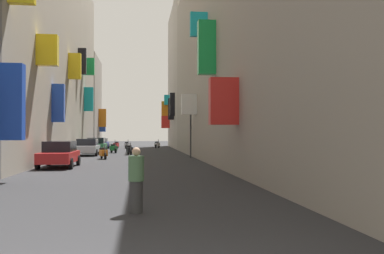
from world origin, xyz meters
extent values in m
plane|color=#2D2D30|center=(0.00, 30.00, 0.00)|extent=(140.00, 140.00, 0.00)
cube|color=blue|center=(-4.45, 13.41, 3.18)|extent=(1.10, 0.55, 3.07)
cube|color=#9E9384|center=(-8.00, 26.07, 9.65)|extent=(6.00, 23.75, 19.29)
cube|color=black|center=(-4.63, 35.80, 8.64)|extent=(0.75, 0.46, 2.44)
cube|color=yellow|center=(-4.42, 20.10, 6.57)|extent=(1.16, 0.56, 1.72)
cube|color=yellow|center=(-4.51, 30.57, 7.35)|extent=(0.98, 0.50, 2.08)
cube|color=blue|center=(-4.61, 24.33, 3.91)|extent=(0.79, 0.54, 2.50)
cube|color=#9E9384|center=(-8.00, 43.46, 9.00)|extent=(6.00, 11.02, 18.00)
cube|color=green|center=(-4.43, 39.08, 8.68)|extent=(1.13, 0.50, 1.71)
cube|color=#19B2BF|center=(-4.54, 40.15, 5.46)|extent=(0.92, 0.41, 2.46)
cube|color=gray|center=(-8.00, 54.98, 6.18)|extent=(6.00, 10.04, 12.35)
cube|color=blue|center=(-4.57, 56.73, 3.35)|extent=(0.85, 0.55, 2.40)
cube|color=orange|center=(-4.48, 55.39, 4.08)|extent=(1.03, 0.35, 2.51)
cube|color=#9E9384|center=(8.00, 22.06, 8.13)|extent=(6.00, 44.12, 16.25)
cube|color=#19B2BF|center=(4.45, 22.19, 8.86)|extent=(1.10, 0.38, 1.54)
cube|color=red|center=(4.37, 13.85, 3.32)|extent=(1.25, 0.56, 2.05)
cube|color=white|center=(4.42, 27.28, 4.11)|extent=(1.15, 0.54, 1.53)
cube|color=green|center=(4.50, 19.36, 6.80)|extent=(1.00, 0.61, 3.07)
cube|color=#B2A899|center=(8.00, 46.88, 9.87)|extent=(6.00, 5.52, 19.74)
cube|color=black|center=(4.69, 47.46, 5.50)|extent=(0.61, 0.60, 2.87)
cube|color=black|center=(4.65, 48.96, 5.02)|extent=(0.71, 0.50, 2.73)
cube|color=#B2A899|center=(8.00, 54.82, 9.43)|extent=(6.00, 10.36, 18.86)
cube|color=orange|center=(4.42, 56.60, 5.20)|extent=(1.17, 0.46, 2.73)
cube|color=red|center=(4.41, 56.66, 3.56)|extent=(1.19, 0.61, 1.77)
cube|color=#19B2BF|center=(4.60, 56.14, 6.75)|extent=(0.81, 0.54, 1.41)
cube|color=navy|center=(-3.95, 47.36, 0.58)|extent=(1.66, 4.44, 0.56)
cube|color=black|center=(-3.95, 47.58, 1.09)|extent=(1.46, 2.49, 0.46)
cylinder|color=black|center=(-3.12, 45.89, 0.30)|extent=(0.18, 0.60, 0.60)
cylinder|color=black|center=(-4.78, 45.89, 0.30)|extent=(0.18, 0.60, 0.60)
cylinder|color=black|center=(-3.12, 48.83, 0.30)|extent=(0.18, 0.60, 0.60)
cylinder|color=black|center=(-4.78, 48.83, 0.30)|extent=(0.18, 0.60, 0.60)
cube|color=#B7B7BC|center=(-3.78, 32.87, 0.58)|extent=(1.82, 4.12, 0.57)
cube|color=black|center=(-3.78, 33.07, 1.15)|extent=(1.60, 2.31, 0.57)
cylinder|color=black|center=(-2.87, 31.51, 0.30)|extent=(0.18, 0.60, 0.60)
cylinder|color=black|center=(-4.69, 31.51, 0.30)|extent=(0.18, 0.60, 0.60)
cylinder|color=black|center=(-2.87, 34.23, 0.30)|extent=(0.18, 0.60, 0.60)
cylinder|color=black|center=(-4.69, 34.23, 0.30)|extent=(0.18, 0.60, 0.60)
cube|color=#B21E1E|center=(-3.77, 20.20, 0.59)|extent=(1.72, 4.11, 0.58)
cube|color=black|center=(-3.77, 20.40, 1.18)|extent=(1.51, 2.30, 0.60)
cylinder|color=black|center=(-2.91, 18.84, 0.30)|extent=(0.18, 0.60, 0.60)
cylinder|color=black|center=(-4.63, 18.84, 0.30)|extent=(0.18, 0.60, 0.60)
cylinder|color=black|center=(-2.91, 21.55, 0.30)|extent=(0.18, 0.60, 0.60)
cylinder|color=black|center=(-4.63, 21.55, 0.30)|extent=(0.18, 0.60, 0.60)
cube|color=#236638|center=(-3.59, 38.55, 0.60)|extent=(1.80, 4.35, 0.59)
cube|color=black|center=(-3.59, 38.77, 1.18)|extent=(1.58, 2.44, 0.57)
cylinder|color=black|center=(-2.69, 37.12, 0.30)|extent=(0.18, 0.60, 0.60)
cylinder|color=black|center=(-4.49, 37.12, 0.30)|extent=(0.18, 0.60, 0.60)
cylinder|color=black|center=(-2.69, 39.99, 0.30)|extent=(0.18, 0.60, 0.60)
cylinder|color=black|center=(-4.49, 39.99, 0.30)|extent=(0.18, 0.60, 0.60)
cube|color=#287F3D|center=(-1.83, 37.47, 0.46)|extent=(0.81, 1.28, 0.45)
cube|color=black|center=(-1.90, 37.68, 0.77)|extent=(0.48, 0.63, 0.16)
cylinder|color=#4C4C51|center=(-1.63, 36.90, 0.79)|extent=(0.15, 0.28, 0.68)
cylinder|color=black|center=(-1.58, 36.76, 0.24)|extent=(0.25, 0.49, 0.48)
cylinder|color=black|center=(-2.07, 38.18, 0.24)|extent=(0.25, 0.49, 0.48)
cube|color=orange|center=(-1.96, 27.64, 0.46)|extent=(0.73, 1.17, 0.45)
cube|color=black|center=(-2.02, 27.83, 0.77)|extent=(0.46, 0.63, 0.16)
cylinder|color=#4C4C51|center=(-1.81, 27.11, 0.79)|extent=(0.13, 0.28, 0.68)
cylinder|color=black|center=(-1.77, 26.98, 0.24)|extent=(0.23, 0.49, 0.48)
cylinder|color=black|center=(-2.15, 28.29, 0.24)|extent=(0.23, 0.49, 0.48)
cube|color=silver|center=(2.98, 50.39, 0.46)|extent=(0.78, 1.26, 0.45)
cube|color=black|center=(2.91, 50.18, 0.77)|extent=(0.48, 0.63, 0.16)
cylinder|color=#4C4C51|center=(3.16, 50.96, 0.79)|extent=(0.14, 0.28, 0.68)
cylinder|color=black|center=(3.20, 51.10, 0.24)|extent=(0.24, 0.49, 0.48)
cylinder|color=black|center=(2.75, 49.69, 0.24)|extent=(0.24, 0.49, 0.48)
cube|color=black|center=(-0.17, 33.46, 0.46)|extent=(0.64, 1.19, 0.45)
cube|color=black|center=(-0.21, 33.67, 0.77)|extent=(0.42, 0.61, 0.16)
cylinder|color=#4C4C51|center=(-0.07, 32.90, 0.79)|extent=(0.11, 0.28, 0.68)
cylinder|color=black|center=(-0.04, 32.77, 0.24)|extent=(0.19, 0.49, 0.48)
cylinder|color=black|center=(-0.30, 34.15, 0.24)|extent=(0.19, 0.49, 0.48)
cube|color=#ADADB2|center=(-0.85, 48.97, 0.46)|extent=(0.65, 1.10, 0.45)
cube|color=black|center=(-0.90, 48.78, 0.77)|extent=(0.43, 0.61, 0.16)
cylinder|color=#4C4C51|center=(-0.75, 49.47, 0.79)|extent=(0.12, 0.28, 0.68)
cylinder|color=black|center=(-0.72, 49.60, 0.24)|extent=(0.20, 0.49, 0.48)
cylinder|color=black|center=(-0.99, 48.34, 0.24)|extent=(0.20, 0.49, 0.48)
cube|color=red|center=(-2.26, 49.70, 0.46)|extent=(0.69, 1.24, 0.45)
cube|color=black|center=(-2.21, 49.92, 0.77)|extent=(0.44, 0.62, 0.16)
cylinder|color=#4C4C51|center=(-2.39, 49.13, 0.79)|extent=(0.12, 0.28, 0.68)
cylinder|color=black|center=(-2.43, 48.99, 0.24)|extent=(0.21, 0.49, 0.48)
cylinder|color=black|center=(-2.09, 50.42, 0.24)|extent=(0.21, 0.49, 0.48)
cylinder|color=#363636|center=(0.66, 6.13, 0.38)|extent=(0.45, 0.45, 0.77)
cylinder|color=#4C724C|center=(0.66, 6.13, 1.07)|extent=(0.54, 0.54, 0.61)
sphere|color=tan|center=(0.66, 6.13, 1.48)|extent=(0.21, 0.21, 0.21)
cylinder|color=#2D2D2D|center=(4.65, 28.13, 1.89)|extent=(0.12, 0.12, 3.77)
cube|color=black|center=(4.65, 28.13, 4.15)|extent=(0.26, 0.26, 0.75)
sphere|color=red|center=(4.65, 27.99, 4.40)|extent=(0.14, 0.14, 0.14)
sphere|color=orange|center=(4.65, 27.99, 4.15)|extent=(0.14, 0.14, 0.14)
sphere|color=green|center=(4.65, 27.99, 3.90)|extent=(0.14, 0.14, 0.14)
camera|label=1|loc=(0.75, -4.08, 1.92)|focal=39.13mm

